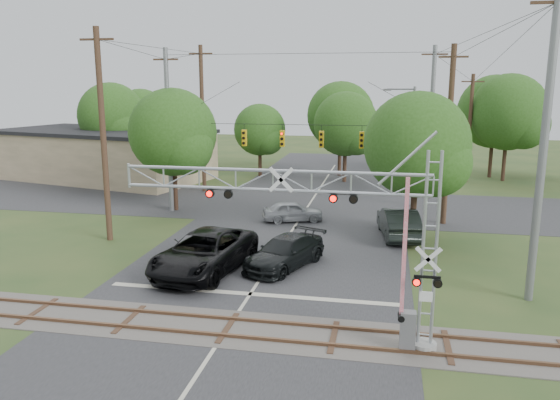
% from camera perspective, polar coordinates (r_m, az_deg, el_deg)
% --- Properties ---
extents(ground, '(160.00, 160.00, 0.00)m').
position_cam_1_polar(ground, '(19.54, -7.21, -15.69)').
color(ground, '#2B441F').
rests_on(ground, ground).
extents(road_main, '(14.00, 90.00, 0.02)m').
position_cam_1_polar(road_main, '(28.45, -0.91, -6.51)').
color(road_main, '#292A2C').
rests_on(road_main, ground).
extents(road_cross, '(90.00, 12.00, 0.02)m').
position_cam_1_polar(road_cross, '(41.76, 3.07, -0.48)').
color(road_cross, '#292A2C').
rests_on(road_cross, ground).
extents(railroad_track, '(90.00, 3.20, 0.17)m').
position_cam_1_polar(railroad_track, '(21.23, -5.49, -13.18)').
color(railroad_track, '#534E48').
rests_on(railroad_track, ground).
extents(crossing_gantry, '(11.18, 0.89, 6.97)m').
position_cam_1_polar(crossing_gantry, '(18.70, 5.51, -2.58)').
color(crossing_gantry, gray).
rests_on(crossing_gantry, ground).
extents(traffic_signal_span, '(19.34, 0.36, 11.50)m').
position_cam_1_polar(traffic_signal_span, '(36.83, 3.70, 6.78)').
color(traffic_signal_span, slate).
rests_on(traffic_signal_span, ground).
extents(pickup_black, '(4.28, 7.48, 1.97)m').
position_cam_1_polar(pickup_black, '(27.08, -7.90, -5.42)').
color(pickup_black, black).
rests_on(pickup_black, ground).
extents(car_dark, '(4.07, 5.73, 1.54)m').
position_cam_1_polar(car_dark, '(27.51, 0.51, -5.49)').
color(car_dark, black).
rests_on(car_dark, ground).
extents(sedan_silver, '(4.36, 2.85, 1.38)m').
position_cam_1_polar(sedan_silver, '(36.58, 1.33, -1.18)').
color(sedan_silver, '#9DA0A5').
rests_on(sedan_silver, ground).
extents(suv_dark, '(2.71, 5.77, 1.83)m').
position_cam_1_polar(suv_dark, '(33.50, 12.27, -2.31)').
color(suv_dark, black).
rests_on(suv_dark, ground).
extents(commercial_building, '(21.99, 14.64, 4.72)m').
position_cam_1_polar(commercial_building, '(55.81, -17.96, 4.58)').
color(commercial_building, '#8A7A5C').
rests_on(commercial_building, ground).
extents(streetlight, '(2.37, 0.25, 8.88)m').
position_cam_1_polar(streetlight, '(42.06, 13.41, 6.14)').
color(streetlight, slate).
rests_on(streetlight, ground).
extents(utility_poles, '(25.40, 29.96, 12.82)m').
position_cam_1_polar(utility_poles, '(38.46, 6.48, 7.50)').
color(utility_poles, '#3E291D').
rests_on(utility_poles, ground).
extents(treeline, '(51.81, 30.34, 10.03)m').
position_cam_1_polar(treeline, '(50.65, 5.61, 8.25)').
color(treeline, '#3A261A').
rests_on(treeline, ground).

